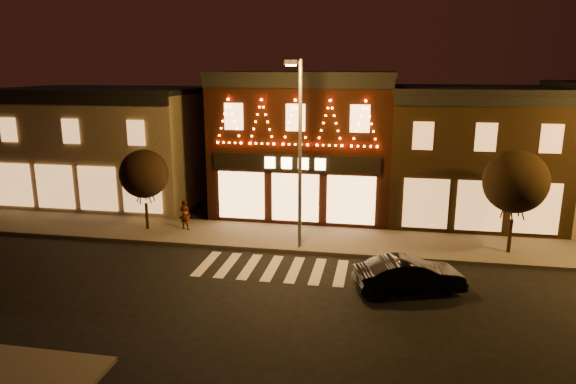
# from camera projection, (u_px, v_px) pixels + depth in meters

# --- Properties ---
(ground) EXTENTS (120.00, 120.00, 0.00)m
(ground) POSITION_uv_depth(u_px,v_px,m) (249.00, 309.00, 18.60)
(ground) COLOR black
(ground) RESTS_ON ground
(sidewalk_far) EXTENTS (44.00, 4.00, 0.15)m
(sidewalk_far) POSITION_uv_depth(u_px,v_px,m) (328.00, 240.00, 25.88)
(sidewalk_far) COLOR #47423D
(sidewalk_far) RESTS_ON ground
(building_left) EXTENTS (12.20, 8.28, 7.30)m
(building_left) POSITION_uv_depth(u_px,v_px,m) (109.00, 144.00, 33.41)
(building_left) COLOR #6A614B
(building_left) RESTS_ON ground
(building_pulp) EXTENTS (10.20, 8.34, 8.30)m
(building_pulp) POSITION_uv_depth(u_px,v_px,m) (307.00, 142.00, 30.98)
(building_pulp) COLOR black
(building_pulp) RESTS_ON ground
(building_right_a) EXTENTS (9.20, 8.28, 7.50)m
(building_right_a) POSITION_uv_depth(u_px,v_px,m) (470.00, 153.00, 29.41)
(building_right_a) COLOR #312111
(building_right_a) RESTS_ON ground
(streetlamp_mid) EXTENTS (0.57, 2.01, 8.76)m
(streetlamp_mid) POSITION_uv_depth(u_px,v_px,m) (299.00, 141.00, 23.28)
(streetlamp_mid) COLOR #59595E
(streetlamp_mid) RESTS_ON sidewalk_far
(tree_left) EXTENTS (2.54, 2.54, 4.25)m
(tree_left) POSITION_uv_depth(u_px,v_px,m) (144.00, 174.00, 26.79)
(tree_left) COLOR black
(tree_left) RESTS_ON sidewalk_far
(tree_right) EXTENTS (2.88, 2.88, 4.81)m
(tree_right) POSITION_uv_depth(u_px,v_px,m) (516.00, 182.00, 23.17)
(tree_right) COLOR black
(tree_right) RESTS_ON sidewalk_far
(dark_sedan) EXTENTS (4.47, 2.74, 1.39)m
(dark_sedan) POSITION_uv_depth(u_px,v_px,m) (409.00, 275.00, 19.87)
(dark_sedan) COLOR black
(dark_sedan) RESTS_ON ground
(pedestrian) EXTENTS (0.65, 0.49, 1.59)m
(pedestrian) POSITION_uv_depth(u_px,v_px,m) (185.00, 215.00, 27.15)
(pedestrian) COLOR gray
(pedestrian) RESTS_ON sidewalk_far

